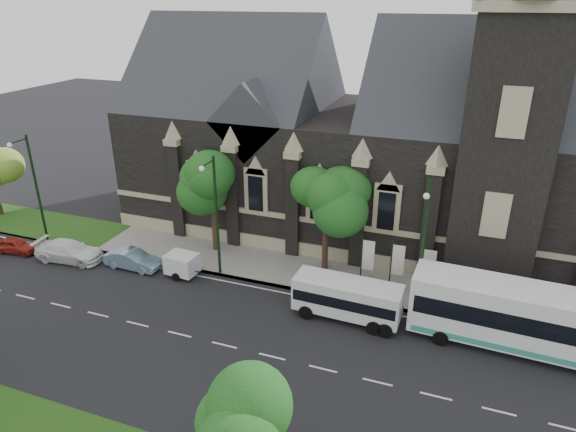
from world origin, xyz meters
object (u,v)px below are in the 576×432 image
at_px(tree_walk_left, 216,183).
at_px(box_trailer, 182,264).
at_px(banner_flag_center, 395,263).
at_px(tour_coach, 534,320).
at_px(car_far_red, 16,245).
at_px(street_lamp_mid, 215,211).
at_px(sedan, 133,259).
at_px(car_far_white, 69,251).
at_px(street_lamp_far, 34,184).
at_px(banner_flag_left, 366,258).
at_px(shuttle_bus, 348,297).
at_px(banner_flag_right, 426,268).
at_px(tree_walk_right, 331,196).
at_px(street_lamp_near, 423,242).

bearing_deg(tree_walk_left, box_trailer, -98.35).
distance_m(banner_flag_center, tour_coach, 8.98).
relative_size(tree_walk_left, car_far_red, 2.14).
relative_size(street_lamp_mid, sedan, 2.10).
bearing_deg(car_far_white, street_lamp_far, 60.34).
bearing_deg(box_trailer, street_lamp_mid, 24.09).
bearing_deg(street_lamp_far, sedan, -7.09).
height_order(banner_flag_left, car_far_white, banner_flag_left).
xyz_separation_m(tree_walk_left, banner_flag_center, (14.08, -1.70, -3.35)).
distance_m(banner_flag_left, car_far_white, 22.47).
distance_m(shuttle_bus, car_far_red, 26.78).
xyz_separation_m(banner_flag_center, car_far_red, (-29.03, -4.17, -1.77)).
height_order(banner_flag_center, sedan, banner_flag_center).
bearing_deg(car_far_red, banner_flag_right, -89.39).
height_order(tree_walk_left, car_far_white, tree_walk_left).
distance_m(banner_flag_left, box_trailer, 13.13).
height_order(tree_walk_right, street_lamp_far, street_lamp_far).
height_order(tree_walk_left, car_far_red, tree_walk_left).
height_order(tree_walk_right, tree_walk_left, tree_walk_right).
bearing_deg(shuttle_bus, banner_flag_right, 44.17).
bearing_deg(box_trailer, tree_walk_left, 85.65).
relative_size(banner_flag_left, banner_flag_center, 1.00).
xyz_separation_m(tree_walk_left, car_far_red, (-14.94, -5.87, -5.13)).
relative_size(street_lamp_far, box_trailer, 2.80).
bearing_deg(car_far_white, tour_coach, -95.46).
xyz_separation_m(street_lamp_mid, banner_flag_left, (10.29, 1.91, -2.73)).
bearing_deg(sedan, street_lamp_near, -86.35).
xyz_separation_m(tree_walk_right, tree_walk_left, (-9.01, -0.01, -0.08)).
relative_size(tree_walk_left, tour_coach, 0.56).
height_order(shuttle_bus, sedan, shuttle_bus).
distance_m(street_lamp_far, shuttle_bus, 26.35).
bearing_deg(banner_flag_left, street_lamp_mid, -169.50).
distance_m(street_lamp_near, street_lamp_far, 30.00).
xyz_separation_m(sedan, car_far_white, (-5.29, -0.66, 0.06)).
xyz_separation_m(tour_coach, car_far_white, (-32.38, -0.30, -1.36)).
bearing_deg(car_far_red, shuttle_bus, -96.37).
bearing_deg(banner_flag_left, street_lamp_far, -175.85).
height_order(sedan, car_far_red, sedan).
bearing_deg(street_lamp_near, box_trailer, -176.87).
xyz_separation_m(tree_walk_right, banner_flag_center, (5.08, -1.71, -3.43)).
relative_size(tree_walk_right, car_far_red, 2.18).
bearing_deg(car_far_red, sedan, -90.98).
relative_size(street_lamp_mid, tour_coach, 0.66).
bearing_deg(tour_coach, tree_walk_right, 161.54).
bearing_deg(sedan, car_far_white, 97.46).
xyz_separation_m(banner_flag_center, sedan, (-18.81, -3.09, -1.68)).
xyz_separation_m(street_lamp_near, street_lamp_far, (-30.00, 0.00, 0.00)).
distance_m(street_lamp_far, banner_flag_left, 26.50).
bearing_deg(street_lamp_near, sedan, -176.71).
relative_size(street_lamp_mid, street_lamp_far, 1.00).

